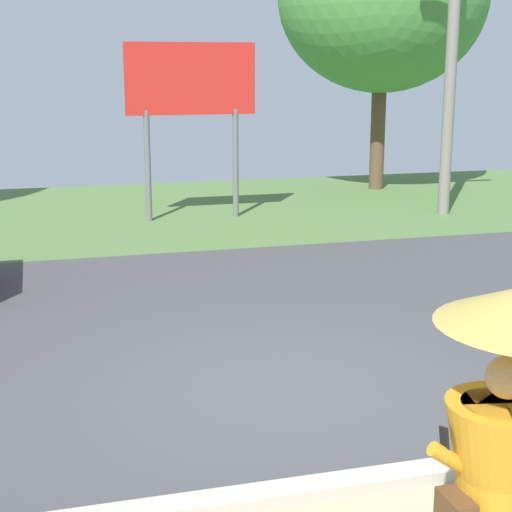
{
  "coord_description": "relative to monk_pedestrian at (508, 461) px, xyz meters",
  "views": [
    {
      "loc": [
        -2.24,
        -7.08,
        3.12
      ],
      "look_at": [
        -0.02,
        1.0,
        1.1
      ],
      "focal_mm": 56.53,
      "sensor_mm": 36.0,
      "label": 1
    }
  ],
  "objects": [
    {
      "name": "utility_pole",
      "position": [
        6.01,
        11.8,
        2.22
      ],
      "size": [
        1.8,
        0.24,
        6.36
      ],
      "color": "gray",
      "rests_on": "ground_plane"
    },
    {
      "name": "ground_plane",
      "position": [
        -0.01,
        6.73,
        -1.18
      ],
      "size": [
        40.0,
        22.0,
        0.2
      ],
      "color": "#424244"
    },
    {
      "name": "roadside_billboard",
      "position": [
        0.82,
        12.68,
        1.42
      ],
      "size": [
        2.6,
        0.12,
        3.5
      ],
      "color": "slate",
      "rests_on": "ground_plane"
    },
    {
      "name": "monk_pedestrian",
      "position": [
        0.0,
        0.0,
        0.0
      ],
      "size": [
        1.1,
        1.06,
        2.13
      ],
      "rotation": [
        0.0,
        0.0,
        0.24
      ],
      "color": "orange",
      "rests_on": "ground_plane"
    }
  ]
}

